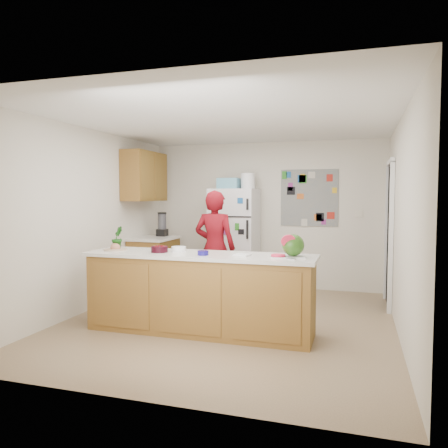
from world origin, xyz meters
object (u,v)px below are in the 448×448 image
(refrigerator, at_px, (234,239))
(watermelon, at_px, (293,245))
(person, at_px, (215,248))
(cherry_bowl, at_px, (159,249))

(refrigerator, distance_m, watermelon, 2.72)
(refrigerator, xyz_separation_m, person, (0.03, -1.13, -0.02))
(refrigerator, height_order, watermelon, refrigerator)
(cherry_bowl, bearing_deg, watermelon, 1.64)
(refrigerator, relative_size, watermelon, 7.17)
(person, xyz_separation_m, cherry_bowl, (-0.26, -1.28, 0.12))
(person, bearing_deg, watermelon, 137.15)
(cherry_bowl, bearing_deg, person, 78.44)
(refrigerator, distance_m, person, 1.13)
(watermelon, relative_size, cherry_bowl, 1.22)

